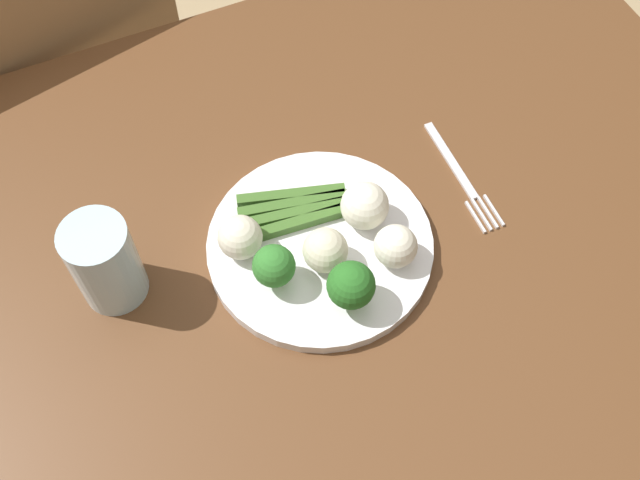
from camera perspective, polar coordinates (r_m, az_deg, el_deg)
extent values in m
cube|color=tan|center=(1.54, -2.06, -16.11)|extent=(6.00, 6.00, 0.02)
cube|color=brown|center=(0.85, -3.58, -3.44)|extent=(1.22, 0.83, 0.04)
cylinder|color=brown|center=(1.50, 11.79, 8.91)|extent=(0.07, 0.07, 0.70)
cube|color=#9E754C|center=(1.44, -19.78, 9.99)|extent=(0.48, 0.48, 0.02)
cube|color=#9E754C|center=(1.16, -18.86, 11.45)|extent=(0.38, 0.11, 0.40)
cylinder|color=#9E754C|center=(1.75, -15.06, 10.99)|extent=(0.04, 0.04, 0.45)
cylinder|color=#9E754C|center=(1.54, -9.03, 3.73)|extent=(0.04, 0.04, 0.45)
cylinder|color=#9E754C|center=(1.50, -19.95, -2.88)|extent=(0.04, 0.04, 0.45)
cylinder|color=white|center=(0.84, 0.00, -0.44)|extent=(0.25, 0.25, 0.01)
cube|color=#3D6626|center=(0.86, -2.17, 3.32)|extent=(0.12, 0.05, 0.01)
cube|color=#3D6626|center=(0.86, -2.11, 2.63)|extent=(0.12, 0.04, 0.01)
cube|color=#3D6626|center=(0.85, -1.92, 1.94)|extent=(0.12, 0.03, 0.01)
cube|color=#3D6626|center=(0.84, -1.62, 1.27)|extent=(0.12, 0.02, 0.01)
cylinder|color=#609E3D|center=(0.81, -3.46, -2.84)|extent=(0.02, 0.02, 0.02)
sphere|color=#337A2D|center=(0.78, -3.56, -1.98)|extent=(0.05, 0.05, 0.05)
cylinder|color=#568E33|center=(0.79, 2.27, -4.32)|extent=(0.02, 0.02, 0.02)
sphere|color=#286B23|center=(0.77, 2.34, -3.40)|extent=(0.05, 0.05, 0.05)
sphere|color=white|center=(0.83, 3.36, 2.58)|extent=(0.05, 0.05, 0.05)
sphere|color=white|center=(0.81, 5.67, -0.47)|extent=(0.05, 0.05, 0.05)
sphere|color=beige|center=(0.80, 0.40, -0.77)|extent=(0.05, 0.05, 0.05)
sphere|color=silver|center=(0.82, -6.00, 0.20)|extent=(0.05, 0.05, 0.05)
cube|color=silver|center=(0.93, 9.74, 5.90)|extent=(0.01, 0.12, 0.00)
cube|color=silver|center=(0.89, 11.54, 1.68)|extent=(0.00, 0.05, 0.00)
cube|color=silver|center=(0.89, 11.99, 1.85)|extent=(0.00, 0.05, 0.00)
cube|color=silver|center=(0.89, 12.43, 2.02)|extent=(0.00, 0.05, 0.00)
cube|color=silver|center=(0.90, 12.87, 2.18)|extent=(0.00, 0.05, 0.00)
cylinder|color=silver|center=(0.81, -15.80, -1.64)|extent=(0.07, 0.07, 0.11)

